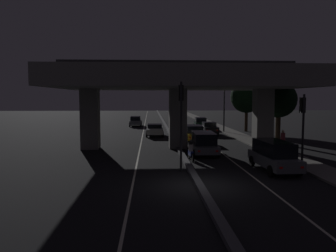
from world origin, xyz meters
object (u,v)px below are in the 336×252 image
car_grey_second (204,143)px  pedestrian_on_sidewalk (283,141)px  motorcycle_blue_filtering_near (191,152)px  car_taxi_yellow_third (193,133)px  car_white_lead_oncoming (155,130)px  car_dark_green_fifth (200,123)px  traffic_light_left_of_median (181,111)px  traffic_light_right_of_median (303,118)px  car_black_fourth (209,128)px  motorcycle_white_filtering_mid (186,141)px  street_lamp (221,96)px  car_grey_second_oncoming (136,121)px  car_grey_lead (274,155)px

car_grey_second → pedestrian_on_sidewalk: size_ratio=2.72×
motorcycle_blue_filtering_near → pedestrian_on_sidewalk: 8.50m
car_taxi_yellow_third → car_white_lead_oncoming: car_taxi_yellow_third is taller
car_grey_second → car_dark_green_fifth: (3.10, 21.82, -0.09)m
traffic_light_left_of_median → car_white_lead_oncoming: 19.12m
traffic_light_right_of_median → car_white_lead_oncoming: 20.99m
car_taxi_yellow_third → car_black_fourth: (2.82, 6.51, -0.09)m
motorcycle_blue_filtering_near → motorcycle_white_filtering_mid: size_ratio=0.99×
car_white_lead_oncoming → pedestrian_on_sidewalk: 16.23m
car_dark_green_fifth → pedestrian_on_sidewalk: (3.49, -21.53, 0.16)m
street_lamp → car_black_fourth: street_lamp is taller
motorcycle_blue_filtering_near → pedestrian_on_sidewalk: (7.96, 2.94, 0.40)m
car_black_fourth → motorcycle_blue_filtering_near: 17.48m
car_grey_second → car_grey_second_oncoming: (-6.63, 26.68, -0.10)m
traffic_light_right_of_median → car_grey_second: size_ratio=1.01×
traffic_light_right_of_median → traffic_light_left_of_median: bearing=-179.9°
car_taxi_yellow_third → car_grey_second_oncoming: size_ratio=0.95×
street_lamp → car_grey_second_oncoming: bearing=137.7°
traffic_light_left_of_median → car_grey_lead: (5.76, -0.15, -2.74)m
street_lamp → pedestrian_on_sidewalk: 16.43m
traffic_light_left_of_median → car_taxi_yellow_third: (2.60, 13.83, -2.85)m
street_lamp → car_grey_second: bearing=-106.8°
car_taxi_yellow_third → car_grey_lead: bearing=-168.7°
car_taxi_yellow_third → motorcycle_white_filtering_mid: size_ratio=2.27×
car_black_fourth → car_dark_green_fifth: car_dark_green_fifth is taller
car_grey_second → motorcycle_white_filtering_mid: 3.92m
car_black_fourth → car_grey_second_oncoming: car_grey_second_oncoming is taller
traffic_light_left_of_median → car_white_lead_oncoming: (-1.34, 18.84, -2.97)m
car_white_lead_oncoming → motorcycle_blue_filtering_near: car_white_lead_oncoming is taller
pedestrian_on_sidewalk → car_taxi_yellow_third: bearing=130.6°
car_grey_lead → car_grey_second: bearing=26.1°
car_white_lead_oncoming → car_dark_green_fifth: bearing=143.6°
car_grey_second → car_taxi_yellow_third: size_ratio=1.08×
car_taxi_yellow_third → car_white_lead_oncoming: bearing=36.7°
car_grey_lead → car_grey_second: car_grey_lead is taller
car_taxi_yellow_third → motorcycle_blue_filtering_near: (-1.55, -10.41, -0.28)m
car_black_fourth → motorcycle_blue_filtering_near: car_black_fourth is taller
traffic_light_right_of_median → car_taxi_yellow_third: 14.88m
car_grey_second → car_dark_green_fifth: size_ratio=1.17×
car_grey_lead → car_taxi_yellow_third: (-3.16, 13.97, -0.11)m
car_dark_green_fifth → pedestrian_on_sidewalk: bearing=-168.1°
pedestrian_on_sidewalk → motorcycle_blue_filtering_near: bearing=-159.8°
car_taxi_yellow_third → car_dark_green_fifth: car_taxi_yellow_third is taller
car_black_fourth → car_white_lead_oncoming: 6.92m
street_lamp → car_grey_second: size_ratio=1.66×
traffic_light_left_of_median → car_taxi_yellow_third: bearing=79.3°
car_grey_lead → traffic_light_right_of_median: bearing=-87.4°
car_black_fourth → car_white_lead_oncoming: size_ratio=1.10×
traffic_light_left_of_median → car_grey_lead: size_ratio=1.15×
car_black_fourth → pedestrian_on_sidewalk: bearing=-166.0°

